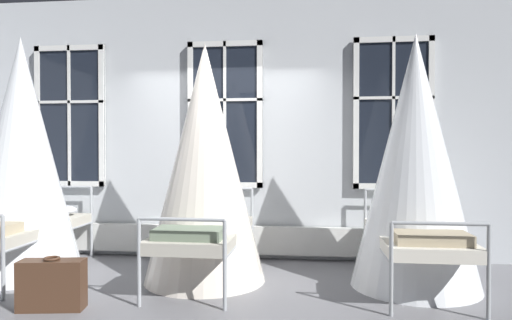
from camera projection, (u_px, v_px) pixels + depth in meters
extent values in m
plane|color=slate|center=(203.00, 287.00, 4.65)|extent=(17.01, 17.01, 0.00)
cube|color=silver|center=(226.00, 127.00, 6.01)|extent=(9.50, 0.10, 3.46)
cube|color=black|center=(70.00, 116.00, 6.14)|extent=(0.99, 0.02, 1.91)
cube|color=silver|center=(70.00, 184.00, 6.15)|extent=(0.99, 0.06, 0.07)
cube|color=silver|center=(69.00, 48.00, 6.12)|extent=(0.99, 0.06, 0.07)
cube|color=silver|center=(38.00, 116.00, 6.19)|extent=(0.07, 0.06, 1.91)
cube|color=silver|center=(102.00, 116.00, 6.09)|extent=(0.07, 0.06, 1.91)
cube|color=silver|center=(70.00, 116.00, 6.14)|extent=(0.04, 0.06, 1.91)
cube|color=silver|center=(70.00, 102.00, 6.13)|extent=(0.99, 0.06, 0.04)
cube|color=black|center=(225.00, 115.00, 5.90)|extent=(0.99, 0.02, 1.91)
cube|color=silver|center=(225.00, 185.00, 5.92)|extent=(0.99, 0.06, 0.07)
cube|color=silver|center=(225.00, 44.00, 5.88)|extent=(0.99, 0.06, 0.07)
cube|color=silver|center=(191.00, 115.00, 5.95)|extent=(0.07, 0.06, 1.91)
cube|color=silver|center=(260.00, 114.00, 5.85)|extent=(0.07, 0.06, 1.91)
cube|color=silver|center=(225.00, 115.00, 5.90)|extent=(0.04, 0.06, 1.91)
cube|color=silver|center=(225.00, 100.00, 5.90)|extent=(0.99, 0.06, 0.04)
cube|color=black|center=(393.00, 113.00, 5.66)|extent=(0.99, 0.02, 1.91)
cube|color=silver|center=(393.00, 186.00, 5.68)|extent=(0.99, 0.06, 0.07)
cube|color=silver|center=(394.00, 40.00, 5.65)|extent=(0.99, 0.06, 0.07)
cube|color=silver|center=(356.00, 113.00, 5.71)|extent=(0.07, 0.06, 1.91)
cube|color=silver|center=(431.00, 113.00, 5.61)|extent=(0.07, 0.06, 1.91)
cube|color=silver|center=(393.00, 113.00, 5.66)|extent=(0.04, 0.06, 1.91)
cube|color=silver|center=(393.00, 98.00, 5.66)|extent=(0.99, 0.06, 0.04)
cube|color=silver|center=(225.00, 239.00, 5.91)|extent=(4.88, 0.10, 0.36)
cylinder|color=#9EA3A8|center=(36.00, 221.00, 6.10)|extent=(0.04, 0.04, 0.93)
cylinder|color=#9EA3A8|center=(91.00, 222.00, 6.02)|extent=(0.04, 0.04, 0.93)
cylinder|color=#9EA3A8|center=(3.00, 258.00, 4.23)|extent=(0.04, 0.04, 0.80)
cylinder|color=#9EA3A8|center=(55.00, 235.00, 5.13)|extent=(0.06, 1.80, 0.03)
cylinder|color=#9EA3A8|center=(63.00, 187.00, 6.05)|extent=(0.79, 0.04, 0.03)
cube|color=#B7B2A3|center=(22.00, 229.00, 5.16)|extent=(0.83, 1.83, 0.12)
ellipsoid|color=silver|center=(53.00, 210.00, 5.82)|extent=(0.61, 0.41, 0.14)
cone|color=white|center=(21.00, 156.00, 5.15)|extent=(1.31, 1.31, 2.70)
cylinder|color=#9EA3A8|center=(192.00, 224.00, 5.85)|extent=(0.04, 0.04, 0.93)
cylinder|color=#9EA3A8|center=(252.00, 225.00, 5.76)|extent=(0.04, 0.04, 0.93)
cylinder|color=#9EA3A8|center=(139.00, 263.00, 4.07)|extent=(0.04, 0.04, 0.80)
cylinder|color=#9EA3A8|center=(225.00, 265.00, 3.97)|extent=(0.04, 0.04, 0.80)
cylinder|color=#9EA3A8|center=(170.00, 237.00, 4.96)|extent=(0.06, 1.80, 0.03)
cylinder|color=#9EA3A8|center=(241.00, 239.00, 4.86)|extent=(0.06, 1.80, 0.03)
cylinder|color=#9EA3A8|center=(222.00, 188.00, 5.80)|extent=(0.79, 0.04, 0.03)
cylinder|color=#9EA3A8|center=(181.00, 219.00, 4.01)|extent=(0.79, 0.04, 0.03)
cube|color=#B7B2A3|center=(205.00, 233.00, 4.91)|extent=(0.83, 1.83, 0.12)
ellipsoid|color=silver|center=(218.00, 213.00, 5.56)|extent=(0.61, 0.41, 0.14)
cube|color=slate|center=(189.00, 233.00, 4.27)|extent=(0.65, 0.37, 0.10)
cone|color=silver|center=(205.00, 162.00, 4.90)|extent=(1.31, 1.31, 2.57)
cylinder|color=#9EA3A8|center=(365.00, 227.00, 5.62)|extent=(0.04, 0.04, 0.93)
cylinder|color=#9EA3A8|center=(431.00, 228.00, 5.53)|extent=(0.04, 0.04, 0.93)
cylinder|color=#9EA3A8|center=(391.00, 269.00, 3.83)|extent=(0.04, 0.04, 0.80)
cylinder|color=#9EA3A8|center=(489.00, 272.00, 3.74)|extent=(0.04, 0.04, 0.80)
cylinder|color=#9EA3A8|center=(376.00, 242.00, 4.73)|extent=(0.04, 1.80, 0.03)
cylinder|color=#9EA3A8|center=(454.00, 243.00, 4.63)|extent=(0.04, 1.80, 0.03)
cylinder|color=#9EA3A8|center=(398.00, 190.00, 5.56)|extent=(0.79, 0.04, 0.03)
cylinder|color=#9EA3A8|center=(440.00, 224.00, 3.78)|extent=(0.79, 0.04, 0.03)
cube|color=silver|center=(415.00, 237.00, 4.68)|extent=(0.82, 1.82, 0.12)
ellipsoid|color=silver|center=(402.00, 215.00, 5.33)|extent=(0.61, 0.40, 0.14)
cube|color=tan|center=(431.00, 238.00, 4.04)|extent=(0.65, 0.36, 0.10)
cone|color=white|center=(415.00, 160.00, 4.66)|extent=(1.31, 1.31, 2.62)
cube|color=#472D1E|center=(52.00, 285.00, 3.99)|extent=(0.58, 0.28, 0.44)
cube|color=tan|center=(57.00, 281.00, 4.10)|extent=(0.50, 0.09, 0.03)
torus|color=#472D1E|center=(52.00, 258.00, 3.99)|extent=(0.16, 0.16, 0.02)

